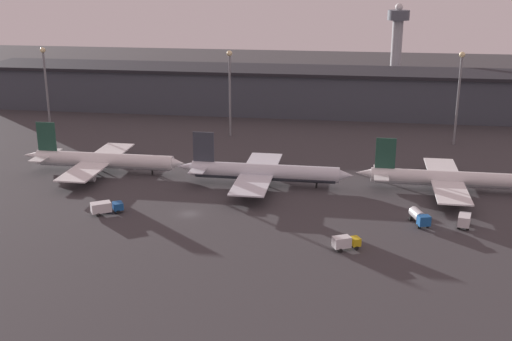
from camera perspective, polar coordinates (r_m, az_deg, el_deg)
name	(u,v)px	position (r m, az deg, el deg)	size (l,w,h in m)	color
ground	(189,214)	(146.10, -5.97, -3.86)	(600.00, 600.00, 0.00)	#383538
terminal_building	(259,90)	(247.59, 0.26, 7.20)	(214.08, 25.79, 16.71)	#3D424C
airplane_0	(102,160)	(178.30, -13.51, 0.88)	(45.81, 36.04, 13.39)	white
airplane_1	(263,172)	(163.09, 0.59, -0.15)	(45.56, 35.51, 13.37)	silver
airplane_2	(452,179)	(166.17, 17.04, -0.71)	(48.14, 36.19, 12.91)	white
service_vehicle_0	(419,217)	(143.47, 14.31, -4.00)	(4.34, 6.93, 2.97)	#195199
service_vehicle_1	(106,207)	(148.61, -13.22, -3.19)	(7.30, 5.91, 2.88)	#195199
service_vehicle_3	(464,220)	(144.72, 18.03, -4.18)	(3.60, 6.01, 2.91)	#9EA3A8
service_vehicle_4	(345,242)	(128.14, 7.95, -6.33)	(5.88, 4.39, 2.84)	gold
lamp_post_0	(46,79)	(229.02, -18.20, 7.77)	(1.80, 1.80, 27.86)	slate
lamp_post_1	(230,83)	(208.70, -2.34, 7.76)	(1.80, 1.80, 27.99)	slate
lamp_post_2	(459,87)	(207.55, 17.60, 7.05)	(1.80, 1.80, 28.96)	slate
control_tower	(397,43)	(279.62, 12.40, 11.00)	(9.00, 9.00, 39.11)	#99999E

